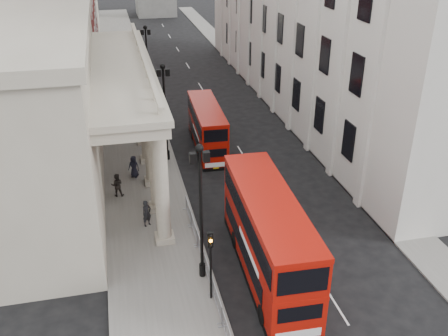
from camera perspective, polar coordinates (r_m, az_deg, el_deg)
The scene contains 15 objects.
ground at distance 26.89m, azimuth 0.51°, elevation -17.39°, with size 260.00×260.00×0.00m, color black.
sidewalk_west at distance 52.23m, azimuth -10.44°, elevation 5.35°, with size 6.00×140.00×0.12m, color slate.
sidewalk_east at distance 55.24m, azimuth 6.97°, elevation 6.79°, with size 3.00×140.00×0.12m, color slate.
kerb at distance 52.40m, azimuth -7.21°, elevation 5.66°, with size 0.20×140.00×0.14m, color slate.
portico_building at distance 39.35m, azimuth -21.02°, elevation 6.06°, with size 9.00×28.00×12.00m, color #A39B89.
lamp_post_south at distance 26.91m, azimuth -2.67°, elevation -4.17°, with size 1.05×0.44×8.32m.
lamp_post_mid at distance 41.34m, azimuth -6.77°, elevation 7.03°, with size 1.05×0.44×8.32m.
lamp_post_north at distance 56.61m, azimuth -8.76°, elevation 12.31°, with size 1.05×0.44×8.32m.
traffic_light at distance 26.27m, azimuth -1.55°, elevation -9.73°, with size 0.28×0.33×4.30m.
crowd_barriers at distance 28.00m, azimuth -1.29°, elevation -13.42°, with size 0.50×18.75×1.10m.
bus_near at distance 28.63m, azimuth 5.04°, elevation -7.58°, with size 3.23×11.74×5.03m.
bus_far at distance 44.41m, azimuth -1.96°, elevation 4.74°, with size 2.59×9.38×4.02m.
pedestrian_a at distance 33.79m, azimuth -8.82°, elevation -5.14°, with size 0.68×0.45×1.87m, color black.
pedestrian_b at distance 37.71m, azimuth -12.13°, elevation -1.91°, with size 0.88×0.68×1.81m, color black.
pedestrian_c at distance 40.24m, azimuth -10.27°, elevation 0.18°, with size 0.88×0.57×1.80m, color black.
Camera 1 is at (-4.55, -18.76, 18.72)m, focal length 40.00 mm.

